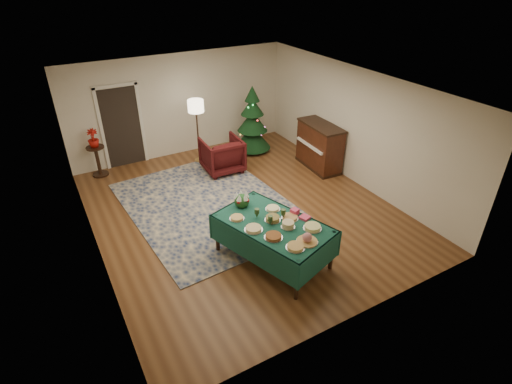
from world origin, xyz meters
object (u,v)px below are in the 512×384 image
gift_box (295,212)px  side_table (98,162)px  floor_lamp (196,110)px  piano (319,147)px  armchair (222,153)px  buffet_table (273,231)px  potted_plant (94,142)px  christmas_tree (252,122)px

gift_box → side_table: 5.52m
floor_lamp → piano: (2.56, -1.87, -0.85)m
floor_lamp → side_table: bearing=169.4°
armchair → piano: size_ratio=0.69×
armchair → gift_box: bearing=88.7°
floor_lamp → gift_box: bearing=-89.3°
armchair → side_table: bearing=-22.4°
buffet_table → floor_lamp: floor_lamp is taller
potted_plant → christmas_tree: christmas_tree is taller
floor_lamp → christmas_tree: size_ratio=0.91×
buffet_table → christmas_tree: (2.00, 4.35, 0.20)m
buffet_table → christmas_tree: size_ratio=1.24×
piano → gift_box: bearing=-134.7°
piano → floor_lamp: bearing=143.8°
gift_box → potted_plant: size_ratio=0.28×
armchair → side_table: armchair is taller
buffet_table → gift_box: bearing=6.5°
gift_box → piano: 3.57m
armchair → piano: 2.50m
christmas_tree → piano: 2.04m
armchair → christmas_tree: 1.51m
armchair → potted_plant: bearing=-22.4°
buffet_table → piano: bearing=40.9°
side_table → christmas_tree: size_ratio=0.42×
buffet_table → side_table: bearing=112.9°
potted_plant → floor_lamp: bearing=-10.6°
floor_lamp → potted_plant: floor_lamp is taller
buffet_table → potted_plant: potted_plant is taller
gift_box → buffet_table: bearing=-173.5°
armchair → potted_plant: potted_plant is taller
floor_lamp → piano: bearing=-36.2°
gift_box → potted_plant: potted_plant is taller
armchair → piano: bearing=157.8°
gift_box → side_table: gift_box is taller
floor_lamp → potted_plant: 2.60m
side_table → potted_plant: 0.52m
armchair → floor_lamp: (-0.29, 0.83, 0.94)m
gift_box → floor_lamp: 4.44m
potted_plant → buffet_table: bearing=-67.1°
buffet_table → piano: size_ratio=1.65×
buffet_table → potted_plant: (-2.08, 4.92, 0.27)m
side_table → potted_plant: bearing=0.0°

